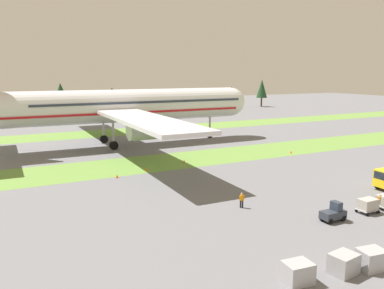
{
  "coord_description": "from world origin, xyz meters",
  "views": [
    {
      "loc": [
        -27.96,
        -16.0,
        14.82
      ],
      "look_at": [
        -1.51,
        36.28,
        4.0
      ],
      "focal_mm": 36.43,
      "sensor_mm": 36.0,
      "label": 1
    }
  ],
  "objects": [
    {
      "name": "ground_crew_marshaller",
      "position": [
        8.85,
        11.11,
        0.95
      ],
      "size": [
        0.45,
        0.4,
        1.74
      ],
      "rotation": [
        0.0,
        0.0,
        5.57
      ],
      "color": "black",
      "rests_on": "ground"
    },
    {
      "name": "grass_strip_far",
      "position": [
        0.0,
        79.64,
        0.0
      ],
      "size": [
        320.0,
        12.07,
        0.01
      ],
      "primitive_type": "cube",
      "color": "olive",
      "rests_on": "ground"
    },
    {
      "name": "ground_crew_loader",
      "position": [
        -4.33,
        18.46,
        0.95
      ],
      "size": [
        0.52,
        0.36,
        1.74
      ],
      "rotation": [
        0.0,
        0.0,
        2.75
      ],
      "color": "black",
      "rests_on": "ground"
    },
    {
      "name": "uld_container_2",
      "position": [
        -5.67,
        2.94,
        0.77
      ],
      "size": [
        2.2,
        1.86,
        1.55
      ],
      "primitive_type": "cube",
      "rotation": [
        0.0,
        0.0,
        0.14
      ],
      "color": "#A3A3A8",
      "rests_on": "ground"
    },
    {
      "name": "taxiway_marker_3",
      "position": [
        -8.04,
        38.95,
        0.28
      ],
      "size": [
        0.44,
        0.44,
        0.57
      ],
      "primitive_type": "cone",
      "color": "orange",
      "rests_on": "ground"
    },
    {
      "name": "grass_strip_near",
      "position": [
        0.0,
        43.5,
        0.0
      ],
      "size": [
        320.0,
        12.07,
        0.01
      ],
      "primitive_type": "cube",
      "color": "olive",
      "rests_on": "ground"
    },
    {
      "name": "taxiway_marker_1",
      "position": [
        -13.21,
        36.95,
        0.26
      ],
      "size": [
        0.44,
        0.44,
        0.51
      ],
      "primitive_type": "cone",
      "color": "orange",
      "rests_on": "ground"
    },
    {
      "name": "taxiway_marker_0",
      "position": [
        -0.48,
        41.18,
        0.24
      ],
      "size": [
        0.44,
        0.44,
        0.48
      ],
      "primitive_type": "cone",
      "color": "orange",
      "rests_on": "ground"
    },
    {
      "name": "uld_container_1",
      "position": [
        -3.22,
        2.47,
        0.78
      ],
      "size": [
        2.2,
        1.85,
        1.55
      ],
      "primitive_type": "cube",
      "rotation": [
        0.0,
        0.0,
        -0.13
      ],
      "color": "#A3A3A8",
      "rests_on": "ground"
    },
    {
      "name": "distant_tree_line",
      "position": [
        0.66,
        125.44,
        6.88
      ],
      "size": [
        162.31,
        9.61,
        11.97
      ],
      "color": "#4C3823",
      "rests_on": "ground"
    },
    {
      "name": "airliner",
      "position": [
        -5.43,
        61.59,
        8.17
      ],
      "size": [
        60.06,
        73.88,
        22.79
      ],
      "rotation": [
        0.0,
        0.0,
        -1.58
      ],
      "color": "silver",
      "rests_on": "ground"
    },
    {
      "name": "uld_container_0",
      "position": [
        -9.63,
        3.48,
        0.77
      ],
      "size": [
        2.13,
        1.77,
        1.53
      ],
      "primitive_type": "cube",
      "rotation": [
        0.0,
        0.0,
        -0.09
      ],
      "color": "#A3A3A8",
      "rests_on": "ground"
    },
    {
      "name": "taxiway_marker_2",
      "position": [
        20.71,
        39.23,
        0.24
      ],
      "size": [
        0.44,
        0.44,
        0.49
      ],
      "primitive_type": "cone",
      "color": "orange",
      "rests_on": "ground"
    },
    {
      "name": "cargo_dolly_lead",
      "position": [
        6.82,
        11.0,
        0.92
      ],
      "size": [
        2.2,
        1.5,
        1.55
      ],
      "rotation": [
        0.0,
        0.0,
        1.57
      ],
      "color": "#A3A3A8",
      "rests_on": "ground"
    },
    {
      "name": "baggage_tug",
      "position": [
        1.8,
        11.0,
        0.81
      ],
      "size": [
        2.6,
        1.3,
        1.97
      ],
      "rotation": [
        0.0,
        0.0,
        1.57
      ],
      "color": "#2D333D",
      "rests_on": "ground"
    }
  ]
}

